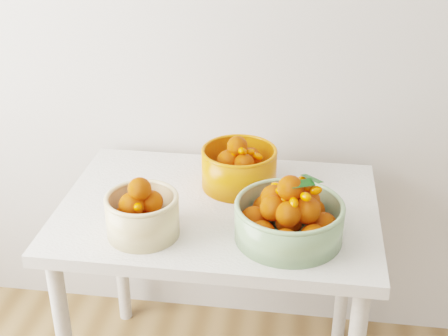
{
  "coord_description": "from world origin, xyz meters",
  "views": [
    {
      "loc": [
        -0.11,
        -0.08,
        1.76
      ],
      "look_at": [
        -0.34,
        1.53,
        0.92
      ],
      "focal_mm": 50.0,
      "sensor_mm": 36.0,
      "label": 1
    }
  ],
  "objects": [
    {
      "name": "table",
      "position": [
        -0.36,
        1.6,
        0.65
      ],
      "size": [
        1.0,
        0.7,
        0.75
      ],
      "color": "silver",
      "rests_on": "ground"
    },
    {
      "name": "bowl_orange",
      "position": [
        -0.32,
        1.74,
        0.82
      ],
      "size": [
        0.32,
        0.32,
        0.18
      ],
      "rotation": [
        0.0,
        0.0,
        -0.37
      ],
      "color": "#DD5C0A",
      "rests_on": "table"
    },
    {
      "name": "bowl_green",
      "position": [
        -0.14,
        1.45,
        0.82
      ],
      "size": [
        0.42,
        0.42,
        0.2
      ],
      "rotation": [
        0.0,
        0.0,
        -0.43
      ],
      "color": "gray",
      "rests_on": "table"
    },
    {
      "name": "bowl_cream",
      "position": [
        -0.56,
        1.41,
        0.82
      ],
      "size": [
        0.23,
        0.23,
        0.18
      ],
      "rotation": [
        0.0,
        0.0,
        -0.06
      ],
      "color": "#D8BD87",
      "rests_on": "table"
    }
  ]
}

